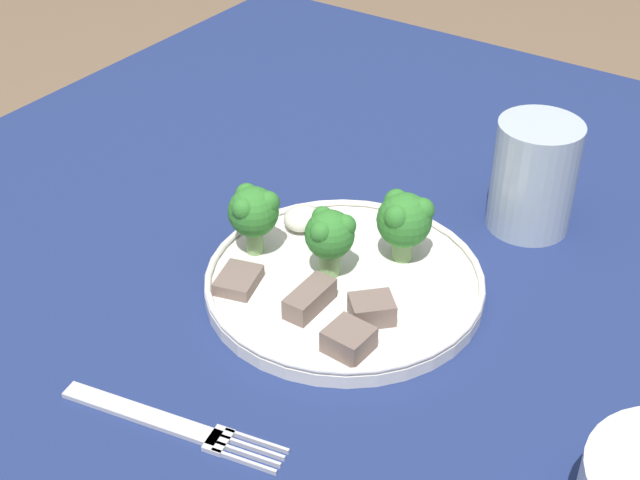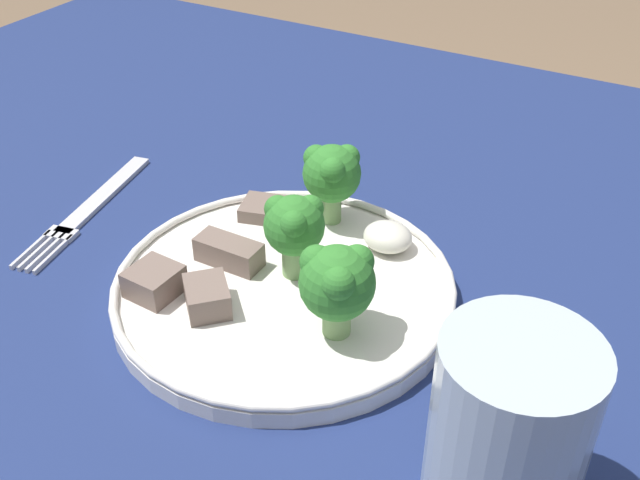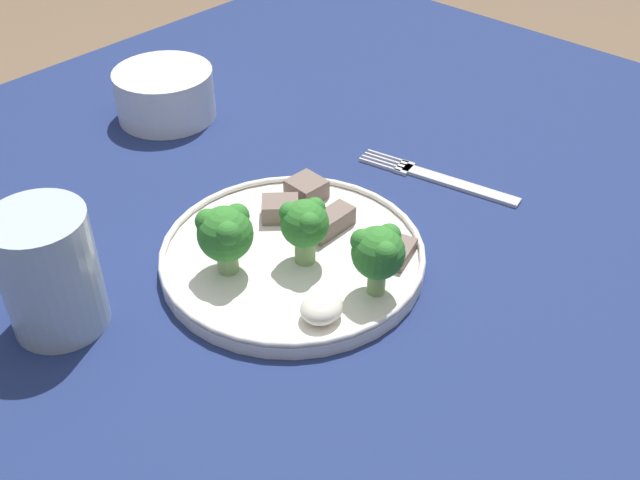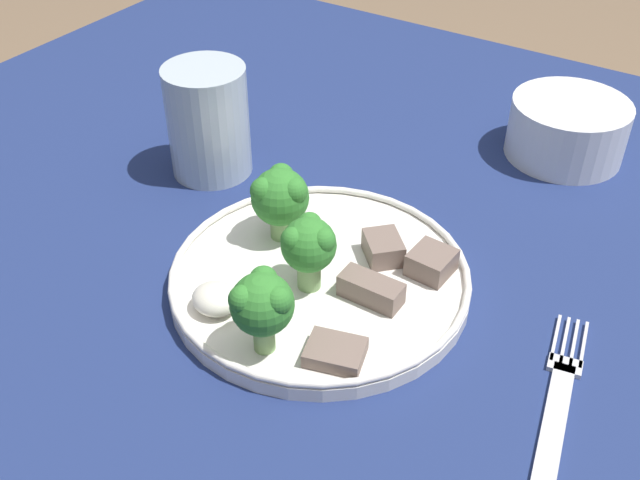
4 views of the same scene
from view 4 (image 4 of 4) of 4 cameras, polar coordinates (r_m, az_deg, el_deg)
name	(u,v)px [view 4 (image 4 of 4)]	position (r m, az deg, el deg)	size (l,w,h in m)	color
table	(358,370)	(0.67, 2.88, -9.88)	(1.19, 1.04, 0.73)	navy
dinner_plate	(320,277)	(0.60, -0.01, -2.87)	(0.24, 0.24, 0.02)	white
fork	(557,407)	(0.54, 17.60, -12.07)	(0.05, 0.18, 0.00)	silver
cream_bowl	(567,130)	(0.80, 18.29, 7.93)	(0.12, 0.12, 0.06)	white
drinking_glass	(209,127)	(0.73, -8.47, 8.53)	(0.08, 0.08, 0.11)	#B2C1CC
broccoli_floret_near_rim_left	(280,196)	(0.62, -3.07, 3.35)	(0.05, 0.05, 0.06)	#7FA866
broccoli_floret_center_left	(309,245)	(0.56, -0.87, -0.40)	(0.04, 0.04, 0.06)	#7FA866
broccoli_floret_back_left	(262,304)	(0.51, -4.44, -4.86)	(0.05, 0.05, 0.06)	#7FA866
meat_slice_front_slice	(371,290)	(0.57, 3.90, -3.79)	(0.05, 0.02, 0.02)	#756056
meat_slice_middle_slice	(380,247)	(0.61, 4.62, -0.52)	(0.04, 0.04, 0.02)	#756056
meat_slice_rear_slice	(335,352)	(0.53, 1.17, -8.56)	(0.05, 0.04, 0.01)	#756056
meat_slice_edge_slice	(431,262)	(0.60, 8.49, -1.70)	(0.03, 0.04, 0.02)	#756056
sauce_dollop	(216,299)	(0.57, -7.96, -4.46)	(0.04, 0.03, 0.02)	silver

